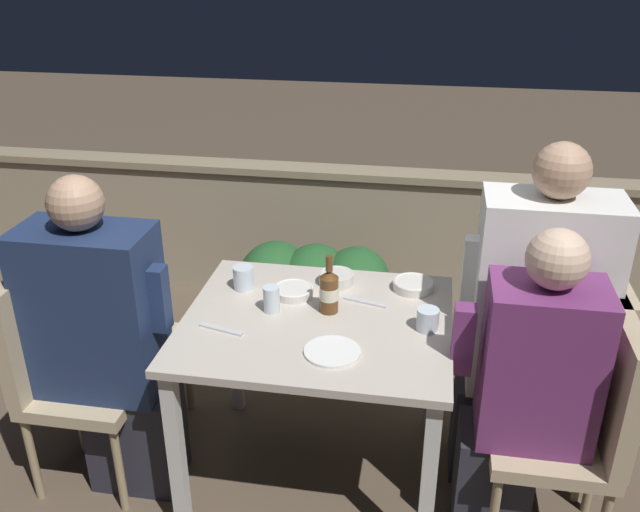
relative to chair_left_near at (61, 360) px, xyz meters
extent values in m
plane|color=brown|center=(0.95, 0.14, -0.52)|extent=(16.00, 16.00, 0.00)
cube|color=gray|center=(0.95, 1.65, -0.15)|extent=(9.00, 0.14, 0.75)
cube|color=gray|center=(0.95, 1.65, 0.25)|extent=(9.00, 0.18, 0.04)
cube|color=#BCB2A3|center=(0.95, 0.14, 0.18)|extent=(0.96, 0.82, 0.03)
cube|color=silver|center=(0.52, -0.22, -0.18)|extent=(0.05, 0.05, 0.69)
cube|color=silver|center=(1.38, -0.22, -0.18)|extent=(0.05, 0.05, 0.69)
cube|color=silver|center=(0.52, 0.50, -0.18)|extent=(0.05, 0.05, 0.69)
cube|color=silver|center=(1.38, 0.50, -0.18)|extent=(0.05, 0.05, 0.69)
cube|color=brown|center=(0.78, 1.01, -0.38)|extent=(0.75, 0.36, 0.28)
ellipsoid|color=#235628|center=(0.57, 1.01, -0.10)|extent=(0.34, 0.47, 0.32)
ellipsoid|color=#235628|center=(0.78, 1.01, -0.10)|extent=(0.34, 0.47, 0.32)
ellipsoid|color=#235628|center=(0.99, 1.01, -0.10)|extent=(0.34, 0.47, 0.32)
cube|color=tan|center=(0.09, 0.00, -0.12)|extent=(0.41, 0.41, 0.05)
cube|color=tan|center=(-0.08, 0.00, 0.13)|extent=(0.06, 0.41, 0.46)
cylinder|color=#9E8966|center=(-0.08, -0.17, -0.33)|extent=(0.03, 0.03, 0.38)
cylinder|color=#9E8966|center=(0.27, -0.17, -0.33)|extent=(0.03, 0.03, 0.38)
cylinder|color=#9E8966|center=(-0.08, 0.17, -0.33)|extent=(0.03, 0.03, 0.38)
cylinder|color=#9E8966|center=(0.27, 0.17, -0.33)|extent=(0.03, 0.03, 0.38)
cube|color=#282833|center=(0.26, 0.00, -0.31)|extent=(0.33, 0.23, 0.43)
cube|color=navy|center=(0.16, 0.00, 0.22)|extent=(0.46, 0.26, 0.64)
cube|color=navy|center=(0.41, 0.00, 0.30)|extent=(0.07, 0.07, 0.24)
sphere|color=tan|center=(0.16, 0.00, 0.64)|extent=(0.19, 0.19, 0.19)
cube|color=tan|center=(0.14, 0.28, -0.12)|extent=(0.41, 0.41, 0.05)
cube|color=tan|center=(-0.04, 0.28, 0.13)|extent=(0.06, 0.41, 0.46)
cylinder|color=#9E8966|center=(-0.04, 0.10, -0.33)|extent=(0.03, 0.03, 0.38)
cylinder|color=#9E8966|center=(0.31, 0.10, -0.33)|extent=(0.03, 0.03, 0.38)
cylinder|color=#9E8966|center=(-0.04, 0.45, -0.33)|extent=(0.03, 0.03, 0.38)
cylinder|color=#9E8966|center=(0.31, 0.45, -0.33)|extent=(0.03, 0.03, 0.38)
cube|color=tan|center=(1.78, -0.01, -0.12)|extent=(0.41, 0.41, 0.05)
cube|color=tan|center=(1.96, -0.01, 0.13)|extent=(0.06, 0.41, 0.46)
cylinder|color=#9E8966|center=(1.60, 0.16, -0.33)|extent=(0.03, 0.03, 0.38)
cylinder|color=#9E8966|center=(1.95, 0.16, -0.33)|extent=(0.03, 0.03, 0.38)
cube|color=#282833|center=(1.61, -0.01, -0.31)|extent=(0.26, 0.23, 0.43)
cube|color=#6B2D66|center=(1.71, -0.01, 0.19)|extent=(0.37, 0.26, 0.56)
cube|color=#6B2D66|center=(1.46, -0.01, 0.25)|extent=(0.07, 0.07, 0.24)
sphere|color=beige|center=(1.71, -0.01, 0.56)|extent=(0.19, 0.19, 0.19)
cube|color=tan|center=(1.81, 0.28, -0.12)|extent=(0.41, 0.41, 0.05)
cube|color=tan|center=(1.98, 0.28, 0.13)|extent=(0.06, 0.41, 0.46)
cylinder|color=#9E8966|center=(1.63, 0.11, -0.33)|extent=(0.03, 0.03, 0.38)
cylinder|color=#9E8966|center=(1.98, 0.11, -0.33)|extent=(0.03, 0.03, 0.38)
cylinder|color=#9E8966|center=(1.63, 0.46, -0.33)|extent=(0.03, 0.03, 0.38)
cylinder|color=#9E8966|center=(1.98, 0.46, -0.33)|extent=(0.03, 0.03, 0.38)
cube|color=#282833|center=(1.64, 0.28, -0.31)|extent=(0.33, 0.23, 0.43)
cube|color=white|center=(1.74, 0.28, 0.28)|extent=(0.47, 0.26, 0.74)
cube|color=white|center=(1.49, 0.28, 0.37)|extent=(0.07, 0.07, 0.24)
sphere|color=tan|center=(1.74, 0.28, 0.75)|extent=(0.19, 0.19, 0.19)
cylinder|color=brown|center=(0.98, 0.20, 0.26)|extent=(0.07, 0.07, 0.14)
cylinder|color=beige|center=(0.98, 0.20, 0.27)|extent=(0.07, 0.07, 0.05)
cone|color=brown|center=(0.98, 0.20, 0.35)|extent=(0.07, 0.07, 0.03)
cylinder|color=brown|center=(0.98, 0.20, 0.39)|extent=(0.03, 0.03, 0.06)
cylinder|color=white|center=(1.04, -0.07, 0.20)|extent=(0.19, 0.19, 0.01)
cylinder|color=silver|center=(0.83, 0.30, 0.21)|extent=(0.15, 0.15, 0.03)
torus|color=silver|center=(0.83, 0.30, 0.22)|extent=(0.15, 0.15, 0.01)
cylinder|color=beige|center=(0.98, 0.42, 0.22)|extent=(0.14, 0.14, 0.05)
torus|color=beige|center=(0.98, 0.42, 0.24)|extent=(0.14, 0.14, 0.01)
cylinder|color=silver|center=(1.28, 0.42, 0.21)|extent=(0.16, 0.16, 0.03)
torus|color=silver|center=(1.28, 0.42, 0.23)|extent=(0.16, 0.16, 0.01)
cylinder|color=silver|center=(0.78, 0.16, 0.24)|extent=(0.06, 0.06, 0.10)
cylinder|color=silver|center=(0.63, 0.32, 0.24)|extent=(0.08, 0.08, 0.09)
cylinder|color=silver|center=(1.34, 0.13, 0.23)|extent=(0.08, 0.08, 0.08)
cube|color=silver|center=(1.11, 0.28, 0.20)|extent=(0.17, 0.06, 0.01)
cube|color=silver|center=(0.64, 0.00, 0.20)|extent=(0.17, 0.06, 0.01)
camera|label=1|loc=(1.32, -1.93, 1.44)|focal=38.00mm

